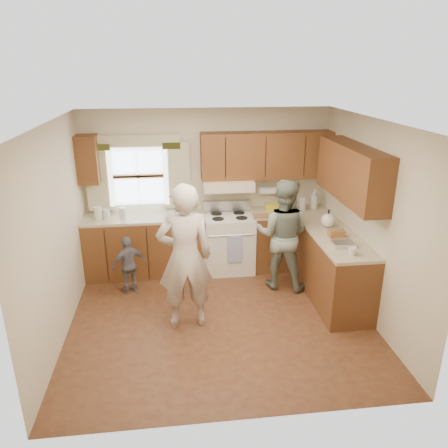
{
  "coord_description": "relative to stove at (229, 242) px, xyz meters",
  "views": [
    {
      "loc": [
        -0.55,
        -4.88,
        3.1
      ],
      "look_at": [
        0.1,
        0.4,
        1.15
      ],
      "focal_mm": 35.0,
      "sensor_mm": 36.0,
      "label": 1
    }
  ],
  "objects": [
    {
      "name": "child",
      "position": [
        -1.5,
        -0.59,
        -0.04
      ],
      "size": [
        0.54,
        0.41,
        0.85
      ],
      "primitive_type": "imported",
      "rotation": [
        0.0,
        0.0,
        3.6
      ],
      "color": "slate",
      "rests_on": "ground"
    },
    {
      "name": "kitchen_fixtures",
      "position": [
        0.31,
        -0.36,
        0.37
      ],
      "size": [
        3.8,
        2.25,
        2.15
      ],
      "color": "#421E0E",
      "rests_on": "ground"
    },
    {
      "name": "room",
      "position": [
        -0.3,
        -1.44,
        0.78
      ],
      "size": [
        3.8,
        3.8,
        3.8
      ],
      "color": "#4B2617",
      "rests_on": "ground"
    },
    {
      "name": "woman_right",
      "position": [
        0.69,
        -0.66,
        0.34
      ],
      "size": [
        0.97,
        0.88,
        1.62
      ],
      "primitive_type": "imported",
      "rotation": [
        0.0,
        0.0,
        2.73
      ],
      "color": "#2B463B",
      "rests_on": "ground"
    },
    {
      "name": "stove",
      "position": [
        0.0,
        0.0,
        0.0
      ],
      "size": [
        0.76,
        0.67,
        1.07
      ],
      "color": "silver",
      "rests_on": "ground"
    },
    {
      "name": "woman_left",
      "position": [
        -0.73,
        -1.51,
        0.45
      ],
      "size": [
        0.7,
        0.48,
        1.84
      ],
      "primitive_type": "imported",
      "rotation": [
        0.0,
        0.0,
        3.2
      ],
      "color": "beige",
      "rests_on": "ground"
    }
  ]
}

